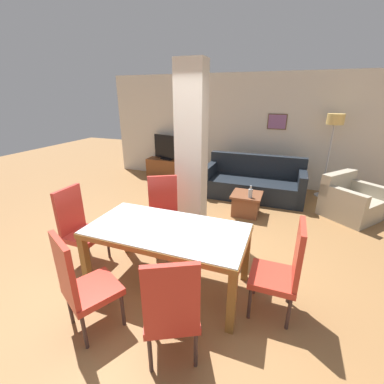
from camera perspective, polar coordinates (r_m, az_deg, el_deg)
ground_plane at (r=3.42m, az=-5.16°, el=-19.41°), size 18.00×18.00×0.00m
back_wall at (r=6.80m, az=10.75°, el=13.29°), size 7.20×0.09×2.70m
divider_pillar at (r=4.17m, az=-0.13°, el=9.05°), size 0.45×0.34×2.70m
dining_table at (r=3.05m, az=-5.54°, el=-10.45°), size 1.84×0.93×0.77m
dining_chair_far_left at (r=3.91m, az=-6.31°, el=-4.09°), size 0.63×0.63×1.08m
dining_chair_head_right at (r=2.85m, az=19.67°, el=-15.72°), size 0.46×0.46×1.08m
dining_chair_near_left at (r=2.73m, az=-23.35°, el=-18.10°), size 0.62×0.62×1.08m
dining_chair_head_left at (r=3.79m, az=-23.87°, el=-6.72°), size 0.46×0.46×1.08m
dining_chair_near_right at (r=2.31m, az=-4.61°, el=-24.37°), size 0.62×0.62×1.08m
sofa at (r=6.00m, az=13.47°, el=1.81°), size 2.16×0.92×0.91m
armchair at (r=5.73m, az=31.66°, el=-1.97°), size 1.21×1.22×0.81m
coffee_table at (r=5.10m, az=11.94°, el=-2.55°), size 0.56×0.56×0.42m
bottle at (r=4.84m, az=12.84°, el=-0.20°), size 0.08×0.08×0.23m
tv_stand at (r=7.35m, az=-5.46°, el=5.35°), size 1.17×0.40×0.50m
tv_screen at (r=7.22m, az=-5.61°, el=9.77°), size 0.85×0.29×0.67m
floor_lamp at (r=6.35m, az=29.01°, el=12.43°), size 0.34×0.34×1.83m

